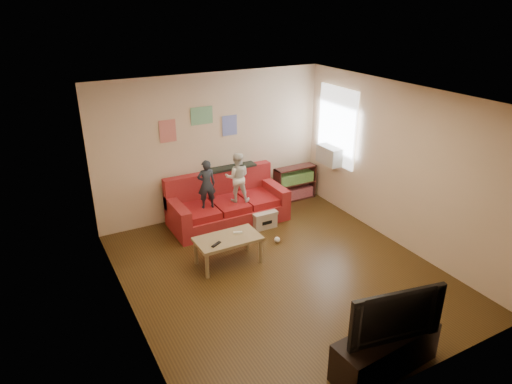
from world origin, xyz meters
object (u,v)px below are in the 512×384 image
sofa (227,205)px  bookshelf (295,185)px  child_a (207,184)px  child_b (237,177)px  television (391,311)px  file_box (263,218)px  tv_stand (385,352)px  coffee_table (228,241)px

sofa → bookshelf: bearing=8.3°
child_a → child_b: 0.60m
child_a → bookshelf: size_ratio=1.00×
child_b → television: size_ratio=0.84×
child_a → bookshelf: 2.25m
sofa → bookshelf: 1.70m
file_box → tv_stand: 3.76m
television → child_a: bearing=106.8°
sofa → child_b: bearing=-49.6°
file_box → sofa: bearing=132.8°
child_a → file_box: child_a is taller
child_b → television: bearing=112.2°
sofa → file_box: (0.48, -0.52, -0.16)m
tv_stand → television: 0.56m
coffee_table → file_box: bearing=37.6°
sofa → tv_stand: (-0.02, -4.25, -0.07)m
tv_stand → television: (0.00, 0.00, 0.56)m
sofa → television: bearing=-90.2°
bookshelf → tv_stand: size_ratio=0.68×
child_a → coffee_table: child_a is taller
sofa → bookshelf: sofa is taller
tv_stand → bookshelf: bearing=65.1°
tv_stand → child_a: bearing=91.9°
child_a → television: (0.43, -4.08, -0.09)m
child_a → child_b: (0.60, 0.00, 0.02)m
child_b → file_box: 0.90m
sofa → file_box: 0.73m
sofa → child_a: (-0.45, -0.17, 0.58)m
child_b → television: (-0.17, -4.08, -0.11)m
sofa → television: size_ratio=1.95×
sofa → coffee_table: bearing=-114.2°
coffee_table → tv_stand: (0.60, -2.88, -0.15)m
sofa → child_a: 0.76m
bookshelf → file_box: bookshelf is taller
sofa → bookshelf: (1.68, 0.24, -0.00)m
tv_stand → child_b: bearing=83.5°
file_box → tv_stand: tv_stand is taller
television → file_box: bearing=93.0°
child_b → tv_stand: (-0.17, -4.08, -0.67)m
child_a → coffee_table: size_ratio=0.88×
sofa → coffee_table: size_ratio=2.12×
television → tv_stand: bearing=0.0°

